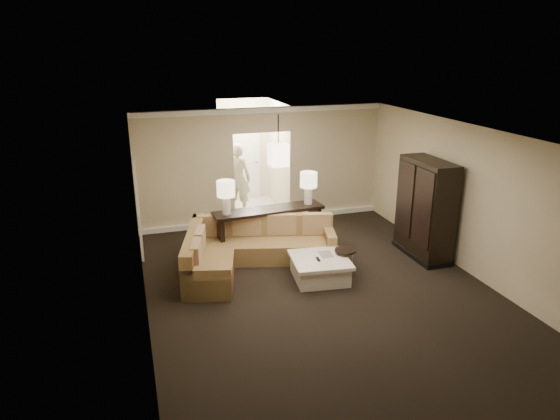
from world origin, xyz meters
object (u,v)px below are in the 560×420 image
object	(u,v)px
coffee_table	(320,268)
console_table	(269,225)
sectional_sofa	(246,249)
drink_table	(345,256)
armoire	(425,211)
person	(237,175)

from	to	relation	value
coffee_table	console_table	distance (m)	1.76
sectional_sofa	drink_table	size ratio (longest dim) A/B	6.69
armoire	coffee_table	bearing A→B (deg)	-170.51
coffee_table	drink_table	world-z (taller)	drink_table
sectional_sofa	person	distance (m)	3.32
coffee_table	drink_table	size ratio (longest dim) A/B	2.32
sectional_sofa	person	bearing A→B (deg)	94.63
console_table	armoire	distance (m)	3.22
armoire	person	world-z (taller)	person
person	sectional_sofa	bearing A→B (deg)	104.71
console_table	armoire	world-z (taller)	armoire
sectional_sofa	armoire	world-z (taller)	armoire
coffee_table	drink_table	xyz separation A→B (m)	(0.54, 0.07, 0.14)
coffee_table	sectional_sofa	bearing A→B (deg)	139.69
person	console_table	bearing A→B (deg)	116.79
sectional_sofa	coffee_table	bearing A→B (deg)	-25.82
coffee_table	console_table	xyz separation A→B (m)	(-0.51, 1.65, 0.33)
person	armoire	bearing A→B (deg)	153.33
console_table	person	bearing A→B (deg)	87.59
coffee_table	person	distance (m)	4.31
sectional_sofa	armoire	xyz separation A→B (m)	(3.60, -0.59, 0.63)
console_table	drink_table	size ratio (longest dim) A/B	4.79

